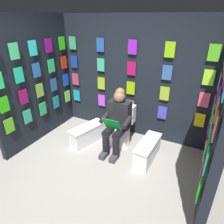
% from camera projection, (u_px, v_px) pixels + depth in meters
% --- Properties ---
extents(ground_plane, '(30.00, 30.00, 0.00)m').
position_uv_depth(ground_plane, '(78.00, 192.00, 2.91)').
color(ground_plane, gray).
extents(display_wall_back, '(3.20, 0.14, 2.37)m').
position_uv_depth(display_wall_back, '(133.00, 79.00, 3.97)').
color(display_wall_back, black).
rests_on(display_wall_back, ground).
extents(display_wall_left, '(0.14, 1.92, 2.37)m').
position_uv_depth(display_wall_left, '(221.00, 116.00, 2.50)').
color(display_wall_left, black).
rests_on(display_wall_left, ground).
extents(display_wall_right, '(0.14, 1.92, 2.37)m').
position_uv_depth(display_wall_right, '(35.00, 81.00, 3.82)').
color(display_wall_right, black).
rests_on(display_wall_right, ground).
extents(toilet, '(0.41, 0.56, 0.77)m').
position_uv_depth(toilet, '(122.00, 128.00, 3.92)').
color(toilet, white).
rests_on(toilet, ground).
extents(person_reading, '(0.53, 0.69, 1.19)m').
position_uv_depth(person_reading, '(117.00, 121.00, 3.62)').
color(person_reading, black).
rests_on(person_reading, ground).
extents(comic_longbox_near, '(0.29, 0.77, 0.37)m').
position_uv_depth(comic_longbox_near, '(147.00, 151.00, 3.50)').
color(comic_longbox_near, silver).
rests_on(comic_longbox_near, ground).
extents(comic_longbox_far, '(0.47, 0.80, 0.36)m').
position_uv_depth(comic_longbox_far, '(88.00, 134.00, 4.01)').
color(comic_longbox_far, silver).
rests_on(comic_longbox_far, ground).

